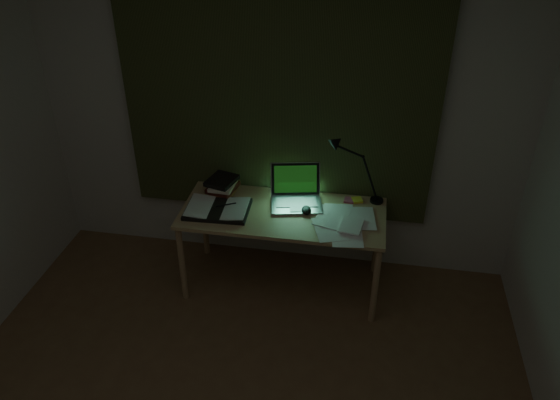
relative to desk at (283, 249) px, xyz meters
The scene contains 11 objects.
wall_back 1.01m from the desk, 104.46° to the left, with size 3.50×0.00×2.50m, color beige.
curtain 1.18m from the desk, 106.03° to the left, with size 2.20×0.06×2.00m, color #30361B.
desk is the anchor object (origin of this frame).
laptop 0.47m from the desk, 47.88° to the left, with size 0.36×0.40×0.26m, color #BBBBC1, non-canonical shape.
open_textbook 0.57m from the desk, behind, with size 0.44×0.31×0.04m, color white, non-canonical shape.
book_stack 0.64m from the desk, 159.40° to the left, with size 0.18×0.22×0.12m, color white, non-canonical shape.
loose_papers 0.55m from the desk, 11.62° to the right, with size 0.33×0.34×0.02m, color white, non-canonical shape.
mouse 0.38m from the desk, ahead, with size 0.07×0.11×0.04m, color black.
sticky_yellow 0.64m from the desk, 25.12° to the left, with size 0.07×0.07×0.02m, color #FFF635.
sticky_pink 0.60m from the desk, 26.49° to the left, with size 0.07×0.07×0.02m, color #CE506E.
desk_lamp 0.90m from the desk, 21.25° to the left, with size 0.34×0.27×0.52m, color black, non-canonical shape.
Camera 1 is at (0.63, -1.53, 2.73)m, focal length 35.00 mm.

